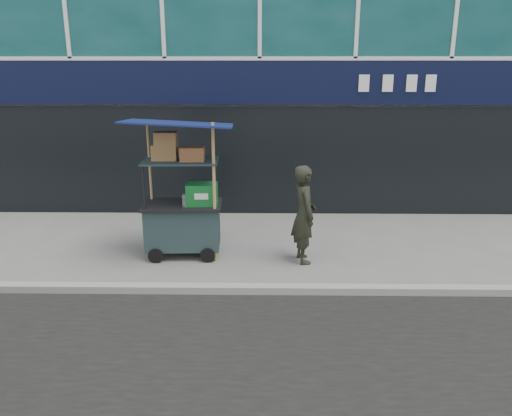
{
  "coord_description": "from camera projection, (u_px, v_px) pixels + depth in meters",
  "views": [
    {
      "loc": [
        0.09,
        -7.03,
        3.35
      ],
      "look_at": [
        -0.04,
        1.2,
        0.92
      ],
      "focal_mm": 35.0,
      "sensor_mm": 36.0,
      "label": 1
    }
  ],
  "objects": [
    {
      "name": "vendor_cart",
      "position": [
        183.0,
        209.0,
        8.76
      ],
      "size": [
        1.87,
        1.35,
        2.45
      ],
      "rotation": [
        0.0,
        0.0,
        0.04
      ],
      "color": "#1A2A2D",
      "rests_on": "ground"
    },
    {
      "name": "ground",
      "position": [
        257.0,
        287.0,
        7.69
      ],
      "size": [
        80.0,
        80.0,
        0.0
      ],
      "primitive_type": "plane",
      "color": "#62615D",
      "rests_on": "ground"
    },
    {
      "name": "curb",
      "position": [
        257.0,
        289.0,
        7.49
      ],
      "size": [
        80.0,
        0.18,
        0.12
      ],
      "primitive_type": "cube",
      "color": "gray",
      "rests_on": "ground"
    },
    {
      "name": "vendor_man",
      "position": [
        304.0,
        214.0,
        8.48
      ],
      "size": [
        0.52,
        0.69,
        1.7
      ],
      "primitive_type": "imported",
      "rotation": [
        0.0,
        0.0,
        1.77
      ],
      "color": "black",
      "rests_on": "ground"
    }
  ]
}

